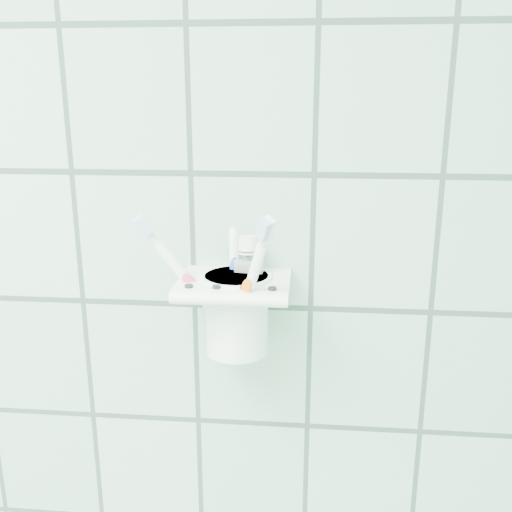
{
  "coord_description": "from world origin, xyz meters",
  "views": [
    {
      "loc": [
        0.73,
        0.53,
        1.51
      ],
      "look_at": [
        0.68,
        1.1,
        1.35
      ],
      "focal_mm": 40.0,
      "sensor_mm": 36.0,
      "label": 1
    }
  ],
  "objects": [
    {
      "name": "holder_bracket",
      "position": [
        0.65,
        1.15,
        1.29
      ],
      "size": [
        0.13,
        0.11,
        0.04
      ],
      "color": "white",
      "rests_on": "wall_back"
    },
    {
      "name": "cup",
      "position": [
        0.65,
        1.16,
        1.26
      ],
      "size": [
        0.08,
        0.08,
        0.1
      ],
      "color": "white",
      "rests_on": "holder_bracket"
    },
    {
      "name": "toothbrush_pink",
      "position": [
        0.66,
        1.15,
        1.32
      ],
      "size": [
        0.11,
        0.03,
        0.19
      ],
      "rotation": [
        -0.21,
        -0.61,
        0.51
      ],
      "color": "white",
      "rests_on": "cup"
    },
    {
      "name": "toothbrush_blue",
      "position": [
        0.65,
        1.15,
        1.31
      ],
      "size": [
        0.02,
        0.07,
        0.18
      ],
      "rotation": [
        -0.39,
        0.04,
        0.25
      ],
      "color": "white",
      "rests_on": "cup"
    },
    {
      "name": "toothbrush_orange",
      "position": [
        0.64,
        1.15,
        1.31
      ],
      "size": [
        0.06,
        0.07,
        0.19
      ],
      "rotation": [
        0.15,
        0.44,
        -0.61
      ],
      "color": "white",
      "rests_on": "cup"
    },
    {
      "name": "toothpaste_tube",
      "position": [
        0.67,
        1.16,
        1.29
      ],
      "size": [
        0.04,
        0.03,
        0.13
      ],
      "rotation": [
        -0.08,
        -0.03,
        -0.1
      ],
      "color": "silver",
      "rests_on": "cup"
    }
  ]
}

